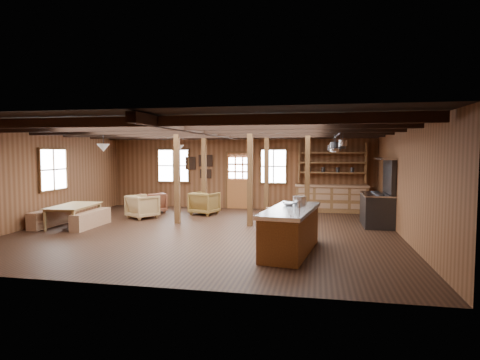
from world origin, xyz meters
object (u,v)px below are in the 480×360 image
(commercial_range, at_px, (379,204))
(armchair_b, at_px, (204,203))
(kitchen_island, at_px, (291,230))
(armchair_c, at_px, (143,207))
(armchair_a, at_px, (153,203))
(dining_table, at_px, (75,216))

(commercial_range, relative_size, armchair_b, 2.31)
(kitchen_island, bearing_deg, armchair_c, 153.35)
(kitchen_island, distance_m, commercial_range, 4.25)
(kitchen_island, xyz_separation_m, commercial_range, (2.29, 3.57, 0.16))
(armchair_b, xyz_separation_m, armchair_c, (-1.73, -1.16, -0.01))
(kitchen_island, xyz_separation_m, armchair_a, (-5.12, 4.69, -0.12))
(armchair_b, distance_m, armchair_c, 2.08)
(kitchen_island, relative_size, armchair_a, 3.35)
(armchair_b, bearing_deg, kitchen_island, 139.82)
(kitchen_island, bearing_deg, dining_table, 172.49)
(dining_table, distance_m, armchair_b, 4.16)
(commercial_range, bearing_deg, armchair_c, -179.37)
(kitchen_island, distance_m, armchair_a, 6.94)
(armchair_c, bearing_deg, commercial_range, -147.39)
(armchair_c, bearing_deg, armchair_b, -114.23)
(armchair_b, relative_size, armchair_c, 1.02)
(commercial_range, height_order, armchair_b, commercial_range)
(kitchen_island, relative_size, dining_table, 1.49)
(kitchen_island, relative_size, armchair_c, 3.12)
(armchair_a, height_order, armchair_c, armchair_c)
(commercial_range, distance_m, armchair_b, 5.64)
(armchair_a, bearing_deg, armchair_b, 135.05)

